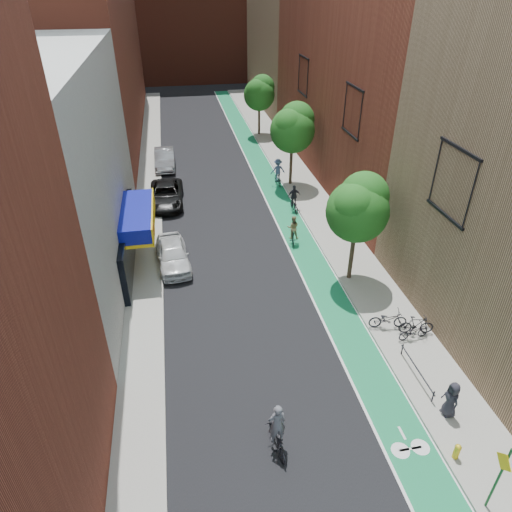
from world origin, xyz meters
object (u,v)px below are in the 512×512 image
fire_hydrant (457,451)px  parked_car_silver (165,159)px  cyclist_lead (277,434)px  pedestrian (451,399)px  cyclist_lane_far (278,173)px  cyclist_lane_mid (294,201)px  parked_car_white (173,254)px  parked_car_black (166,195)px  cyclist_lane_near (293,232)px

fire_hydrant → parked_car_silver: bearing=107.4°
cyclist_lead → pedestrian: (7.02, 0.18, 0.22)m
cyclist_lane_far → fire_hydrant: bearing=87.1°
parked_car_silver → cyclist_lead: size_ratio=2.23×
cyclist_lane_mid → pedestrian: (1.40, -19.13, 0.23)m
pedestrian → cyclist_lead: bearing=-91.8°
cyclist_lead → parked_car_white: bearing=-82.1°
parked_car_white → parked_car_black: 8.86m
parked_car_silver → pedestrian: pedestrian is taller
parked_car_black → cyclist_lane_far: size_ratio=2.46×
cyclist_lead → fire_hydrant: (6.29, -1.67, -0.25)m
cyclist_lead → cyclist_lane_near: size_ratio=1.14×
parked_car_silver → pedestrian: (10.70, -29.88, 0.16)m
cyclist_lane_far → parked_car_silver: bearing=-36.5°
parked_car_white → cyclist_lane_mid: size_ratio=2.29×
pedestrian → fire_hydrant: 2.04m
parked_car_white → pedestrian: 16.81m
parked_car_black → parked_car_silver: 7.84m
parked_car_silver → fire_hydrant: size_ratio=7.28×
cyclist_lead → cyclist_lane_far: cyclist_lead is taller
cyclist_lane_near → parked_car_silver: bearing=-50.5°
parked_car_silver → fire_hydrant: bearing=-72.0°
parked_car_white → cyclist_lane_far: (8.93, 10.98, 0.23)m
parked_car_black → parked_car_silver: bearing=92.4°
cyclist_lead → cyclist_lane_mid: cyclist_lead is taller
cyclist_lane_near → parked_car_white: bearing=21.4°
parked_car_silver → cyclist_lane_near: 17.38m
cyclist_lane_near → cyclist_lane_far: 9.77m
cyclist_lead → cyclist_lane_far: (5.52, 24.34, 0.25)m
parked_car_black → fire_hydrant: (9.97, -23.88, -0.24)m
pedestrian → cyclist_lane_mid: bearing=-179.1°
cyclist_lead → cyclist_lane_near: bearing=-112.9°
cyclist_lead → cyclist_lane_near: 15.27m
cyclist_lead → parked_car_black: bearing=-87.0°
parked_car_black → pedestrian: pedestrian is taller
parked_car_white → cyclist_lane_far: bearing=45.8°
cyclist_lane_near → pedestrian: cyclist_lane_near is taller
cyclist_lead → fire_hydrant: size_ratio=3.26×
cyclist_lane_mid → fire_hydrant: size_ratio=2.93×
parked_car_black → cyclist_lead: size_ratio=2.45×
pedestrian → parked_car_white: bearing=-144.9°
parked_car_silver → parked_car_black: bearing=-89.4°
pedestrian → parked_car_black: bearing=-157.4°
parked_car_silver → cyclist_lane_near: bearing=-61.9°
cyclist_lane_mid → fire_hydrant: (0.67, -20.97, -0.23)m
parked_car_white → cyclist_lead: cyclist_lead is taller
cyclist_lead → cyclist_lane_far: bearing=-109.2°
parked_car_silver → parked_car_white: bearing=-88.5°
cyclist_lane_near → pedestrian: (2.68, -14.46, 0.13)m
parked_car_black → fire_hydrant: 25.88m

